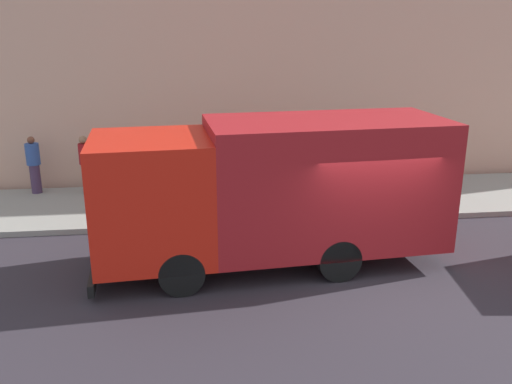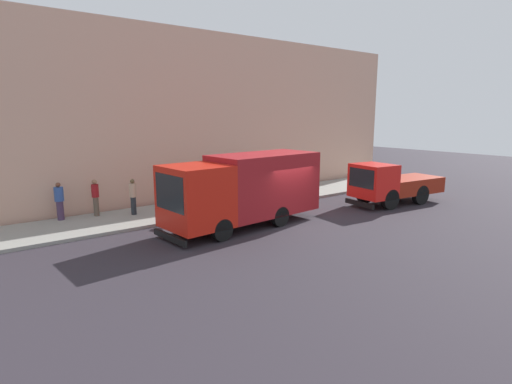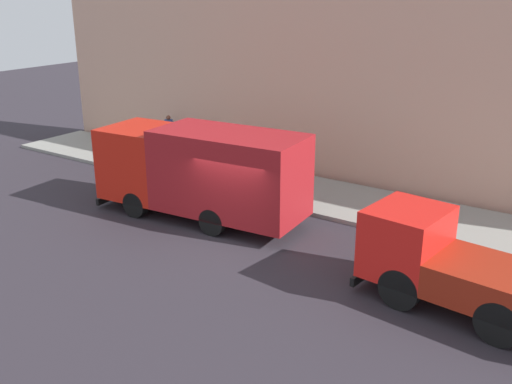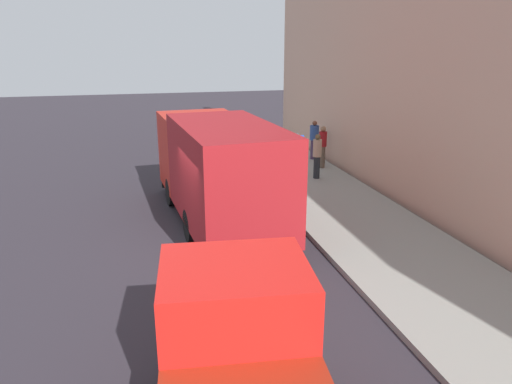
{
  "view_description": "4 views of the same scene",
  "coord_description": "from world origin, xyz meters",
  "px_view_note": "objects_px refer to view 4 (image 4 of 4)",
  "views": [
    {
      "loc": [
        -9.87,
        3.54,
        5.0
      ],
      "look_at": [
        1.05,
        2.26,
        1.56
      ],
      "focal_mm": 38.04,
      "sensor_mm": 36.0,
      "label": 1
    },
    {
      "loc": [
        -13.16,
        11.87,
        4.82
      ],
      "look_at": [
        1.64,
        0.68,
        1.25
      ],
      "focal_mm": 28.39,
      "sensor_mm": 36.0,
      "label": 2
    },
    {
      "loc": [
        -13.7,
        -10.11,
        7.53
      ],
      "look_at": [
        1.14,
        -0.08,
        1.23
      ],
      "focal_mm": 41.5,
      "sensor_mm": 36.0,
      "label": 3
    },
    {
      "loc": [
        -1.4,
        -11.38,
        5.17
      ],
      "look_at": [
        1.66,
        0.69,
        1.25
      ],
      "focal_mm": 33.73,
      "sensor_mm": 36.0,
      "label": 4
    }
  ],
  "objects_px": {
    "large_utility_truck": "(217,167)",
    "pedestrian_walking": "(317,155)",
    "pedestrian_standing": "(323,145)",
    "street_sign_post": "(296,165)",
    "pedestrian_third": "(314,139)"
  },
  "relations": [
    {
      "from": "large_utility_truck",
      "to": "street_sign_post",
      "type": "height_order",
      "value": "large_utility_truck"
    },
    {
      "from": "pedestrian_walking",
      "to": "pedestrian_third",
      "type": "xyz_separation_m",
      "value": [
        1.02,
        2.98,
        -0.01
      ]
    },
    {
      "from": "pedestrian_walking",
      "to": "pedestrian_standing",
      "type": "height_order",
      "value": "pedestrian_standing"
    },
    {
      "from": "large_utility_truck",
      "to": "pedestrian_walking",
      "type": "xyz_separation_m",
      "value": [
        4.38,
        3.33,
        -0.66
      ]
    },
    {
      "from": "large_utility_truck",
      "to": "pedestrian_walking",
      "type": "height_order",
      "value": "large_utility_truck"
    },
    {
      "from": "street_sign_post",
      "to": "pedestrian_walking",
      "type": "bearing_deg",
      "value": 58.78
    },
    {
      "from": "pedestrian_standing",
      "to": "street_sign_post",
      "type": "xyz_separation_m",
      "value": [
        -2.73,
        -4.64,
        0.49
      ]
    },
    {
      "from": "pedestrian_standing",
      "to": "pedestrian_third",
      "type": "xyz_separation_m",
      "value": [
        0.21,
        1.51,
        -0.04
      ]
    },
    {
      "from": "pedestrian_standing",
      "to": "large_utility_truck",
      "type": "bearing_deg",
      "value": -62.43
    },
    {
      "from": "pedestrian_walking",
      "to": "pedestrian_standing",
      "type": "relative_size",
      "value": 0.99
    },
    {
      "from": "pedestrian_standing",
      "to": "street_sign_post",
      "type": "bearing_deg",
      "value": -45.69
    },
    {
      "from": "pedestrian_walking",
      "to": "street_sign_post",
      "type": "relative_size",
      "value": 0.71
    },
    {
      "from": "large_utility_truck",
      "to": "pedestrian_walking",
      "type": "distance_m",
      "value": 5.55
    },
    {
      "from": "pedestrian_third",
      "to": "street_sign_post",
      "type": "xyz_separation_m",
      "value": [
        -2.93,
        -6.15,
        0.53
      ]
    },
    {
      "from": "pedestrian_standing",
      "to": "street_sign_post",
      "type": "distance_m",
      "value": 5.41
    }
  ]
}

